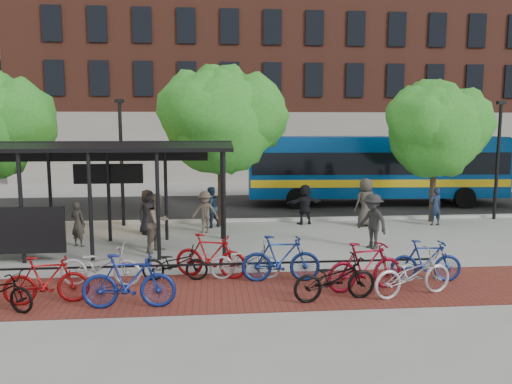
{
  "coord_description": "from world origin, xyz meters",
  "views": [
    {
      "loc": [
        -3.36,
        -16.97,
        4.12
      ],
      "look_at": [
        -1.71,
        1.58,
        1.6
      ],
      "focal_mm": 35.0,
      "sensor_mm": 36.0,
      "label": 1
    }
  ],
  "objects": [
    {
      "name": "ground",
      "position": [
        0.0,
        0.0,
        0.0
      ],
      "size": [
        160.0,
        160.0,
        0.0
      ],
      "primitive_type": "plane",
      "color": "#9E9E99",
      "rests_on": "ground"
    },
    {
      "name": "asphalt_street",
      "position": [
        0.0,
        8.0,
        0.01
      ],
      "size": [
        160.0,
        8.0,
        0.01
      ],
      "primitive_type": "cube",
      "color": "black",
      "rests_on": "ground"
    },
    {
      "name": "curb",
      "position": [
        0.0,
        4.0,
        0.06
      ],
      "size": [
        160.0,
        0.25,
        0.12
      ],
      "primitive_type": "cube",
      "color": "#B7B7B2",
      "rests_on": "ground"
    },
    {
      "name": "brick_strip",
      "position": [
        -2.0,
        -5.0,
        0.0
      ],
      "size": [
        24.0,
        3.0,
        0.01
      ],
      "primitive_type": "cube",
      "color": "maroon",
      "rests_on": "ground"
    },
    {
      "name": "bike_rack_rail",
      "position": [
        -3.3,
        -4.1,
        0.0
      ],
      "size": [
        12.0,
        0.05,
        0.95
      ],
      "primitive_type": "cube",
      "color": "black",
      "rests_on": "ground"
    },
    {
      "name": "building_brick",
      "position": [
        10.0,
        26.0,
        10.0
      ],
      "size": [
        55.0,
        14.0,
        20.0
      ],
      "primitive_type": "cube",
      "color": "brown",
      "rests_on": "ground"
    },
    {
      "name": "building_tower",
      "position": [
        -16.0,
        40.0,
        15.0
      ],
      "size": [
        22.0,
        22.0,
        30.0
      ],
      "primitive_type": "cube",
      "color": "#7A664C",
      "rests_on": "ground"
    },
    {
      "name": "bus_shelter",
      "position": [
        -8.13,
        -0.48,
        3.0
      ],
      "size": [
        10.6,
        3.07,
        3.6
      ],
      "color": "black",
      "rests_on": "ground"
    },
    {
      "name": "tree_b",
      "position": [
        -2.9,
        3.35,
        4.46
      ],
      "size": [
        5.15,
        4.2,
        6.47
      ],
      "color": "#382619",
      "rests_on": "ground"
    },
    {
      "name": "tree_c",
      "position": [
        6.09,
        3.35,
        4.05
      ],
      "size": [
        4.66,
        3.8,
        5.92
      ],
      "color": "#382619",
      "rests_on": "ground"
    },
    {
      "name": "lamp_post_left",
      "position": [
        -7.0,
        3.6,
        2.75
      ],
      "size": [
        0.35,
        0.2,
        5.12
      ],
      "color": "black",
      "rests_on": "ground"
    },
    {
      "name": "lamp_post_right",
      "position": [
        9.0,
        3.6,
        2.75
      ],
      "size": [
        0.35,
        0.2,
        5.12
      ],
      "color": "black",
      "rests_on": "ground"
    },
    {
      "name": "bus",
      "position": [
        5.04,
        8.11,
        2.02
      ],
      "size": [
        13.17,
        3.67,
        3.52
      ],
      "rotation": [
        0.0,
        0.0,
        -0.06
      ],
      "color": "navy",
      "rests_on": "ground"
    },
    {
      "name": "bike_0",
      "position": [
        -8.09,
        -5.82,
        0.47
      ],
      "size": [
        1.89,
        1.27,
        0.94
      ],
      "primitive_type": "imported",
      "rotation": [
        0.0,
        0.0,
        1.17
      ],
      "color": "black",
      "rests_on": "ground"
    },
    {
      "name": "bike_1",
      "position": [
        -7.18,
        -5.5,
        0.57
      ],
      "size": [
        1.94,
        0.76,
        1.14
      ],
      "primitive_type": "imported",
      "rotation": [
        0.0,
        0.0,
        1.69
      ],
      "color": "maroon",
      "rests_on": "ground"
    },
    {
      "name": "bike_2",
      "position": [
        -6.24,
        -4.26,
        0.55
      ],
      "size": [
        2.17,
        0.98,
        1.1
      ],
      "primitive_type": "imported",
      "rotation": [
        0.0,
        0.0,
        1.45
      ],
      "color": "#B6B5B8",
      "rests_on": "ground"
    },
    {
      "name": "bike_3",
      "position": [
        -5.25,
        -5.95,
        0.63
      ],
      "size": [
        2.11,
        0.62,
        1.26
      ],
      "primitive_type": "imported",
      "rotation": [
        0.0,
        0.0,
        1.56
      ],
      "color": "navy",
      "rests_on": "ground"
    },
    {
      "name": "bike_4",
      "position": [
        -4.36,
        -3.97,
        0.46
      ],
      "size": [
        1.77,
        0.69,
        0.92
      ],
      "primitive_type": "imported",
      "rotation": [
        0.0,
        0.0,
        1.52
      ],
      "color": "black",
      "rests_on": "ground"
    },
    {
      "name": "bike_5",
      "position": [
        -3.41,
        -3.81,
        0.6
      ],
      "size": [
        2.08,
        1.17,
        1.21
      ],
      "primitive_type": "imported",
      "rotation": [
        0.0,
        0.0,
        1.25
      ],
      "color": "maroon",
      "rests_on": "ground"
    },
    {
      "name": "bike_6",
      "position": [
        -2.49,
        -4.02,
        0.5
      ],
      "size": [
        1.94,
        0.75,
        1.01
      ],
      "primitive_type": "imported",
      "rotation": [
        0.0,
        0.0,
        1.53
      ],
      "color": "#A2A2A4",
      "rests_on": "ground"
    },
    {
      "name": "bike_7",
      "position": [
        -1.57,
        -4.33,
        0.62
      ],
      "size": [
        2.1,
        0.69,
        1.25
      ],
      "primitive_type": "imported",
      "rotation": [
        0.0,
        0.0,
        1.52
      ],
      "color": "navy",
      "rests_on": "ground"
    },
    {
      "name": "bike_8",
      "position": [
        -0.51,
        -5.85,
        0.54
      ],
      "size": [
        2.13,
        1.03,
        1.07
      ],
      "primitive_type": "imported",
      "rotation": [
        0.0,
        0.0,
        1.73
      ],
      "color": "black",
      "rests_on": "ground"
    },
    {
      "name": "bike_9",
      "position": [
        0.42,
        -5.23,
        0.62
      ],
      "size": [
        2.15,
        1.02,
        1.24
      ],
      "primitive_type": "imported",
      "rotation": [
        0.0,
        0.0,
        1.79
      ],
      "color": "maroon",
      "rests_on": "ground"
    },
    {
      "name": "bike_10",
      "position": [
        1.44,
        -5.72,
        0.57
      ],
      "size": [
        2.28,
        1.29,
        1.13
      ],
      "primitive_type": "imported",
      "rotation": [
        0.0,
        0.0,
        1.84
      ],
      "color": "#B9B9BB",
      "rests_on": "ground"
    },
    {
      "name": "bike_11",
      "position": [
        2.23,
        -4.68,
        0.56
      ],
      "size": [
        1.91,
        0.68,
        1.13
      ],
      "primitive_type": "imported",
      "rotation": [
        0.0,
        0.0,
        1.49
      ],
      "color": "navy",
      "rests_on": "ground"
    },
    {
      "name": "pedestrian_0",
      "position": [
        -5.79,
        1.89,
        0.85
      ],
      "size": [
        0.98,
        0.95,
        1.7
      ],
      "primitive_type": "imported",
      "rotation": [
        0.0,
        0.0,
        0.72
      ],
      "color": "black",
      "rests_on": "ground"
    },
    {
      "name": "pedestrian_1",
      "position": [
        -7.91,
        0.11,
        0.78
      ],
      "size": [
        0.68,
        0.6,
        1.57
      ],
      "primitive_type": "imported",
      "rotation": [
        0.0,
        0.0,
        2.64
      ],
      "color": "#3B352F",
      "rests_on": "ground"
    },
    {
      "name": "pedestrian_2",
      "position": [
        -3.43,
        2.87,
        0.82
      ],
      "size": [
        1.02,
        0.97,
        1.65
      ],
      "primitive_type": "imported",
      "rotation": [
        0.0,
        0.0,
        3.76
      ],
      "color": "#1C2E41",
      "rests_on": "ground"
    },
    {
      "name": "pedestrian_3",
      "position": [
        -3.63,
        1.91,
        0.8
      ],
      "size": [
        1.12,
        0.74,
        1.61
      ],
      "primitive_type": "imported",
      "rotation": [
        0.0,
        0.0,
        -0.15
      ],
      "color": "brown",
      "rests_on": "ground"
    },
    {
      "name": "pedestrian_5",
      "position": [
        0.49,
        3.24,
        0.83
      ],
      "size": [
        1.62,
        0.83,
        1.67
      ],
      "primitive_type": "imported",
      "rotation": [
        0.0,
        0.0,
        3.37
      ],
      "color": "black",
      "rests_on": "ground"
    },
    {
      "name": "pedestrian_6",
      "position": [
        2.87,
        2.59,
        0.98
      ],
      "size": [
        1.1,
        0.87,
        1.96
      ],
      "primitive_type": "imported",
      "rotation": [
        0.0,
        0.0,
        3.43
      ],
      "color": "#3F3932",
      "rests_on": "ground"
    },
    {
      "name": "pedestrian_7",
      "position": [
        5.78,
        2.51,
        0.78
      ],
      "size": [
        0.64,
        0.49,
        1.57
      ],
      "primitive_type": "imported",
      "rotation": [
        0.0,
        0.0,
        3.36
      ],
      "color": "#1A263D",
      "rests_on": "ground"
    },
    {
      "name": "pedestrian_8",
      "position": [
        -5.12,
        -0.84,
        0.96
      ],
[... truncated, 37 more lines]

